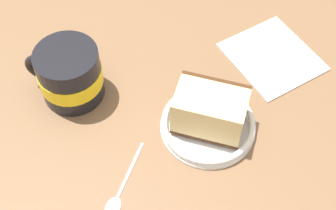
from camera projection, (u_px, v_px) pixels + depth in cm
name	position (u px, v px, depth cm)	size (l,w,h in cm)	color
ground_plane	(148.00, 122.00, 70.45)	(154.73, 154.73, 2.21)	brown
small_plate	(206.00, 125.00, 67.75)	(13.62, 13.62, 1.78)	white
cake_slice	(208.00, 110.00, 65.26)	(11.32, 9.36, 6.37)	#472814
tea_mug	(67.00, 74.00, 68.75)	(11.48, 9.34, 8.56)	black
teaspoon	(116.00, 194.00, 62.11)	(5.90, 11.13, 0.80)	silver
folded_napkin	(271.00, 56.00, 76.02)	(12.43, 13.58, 0.60)	white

